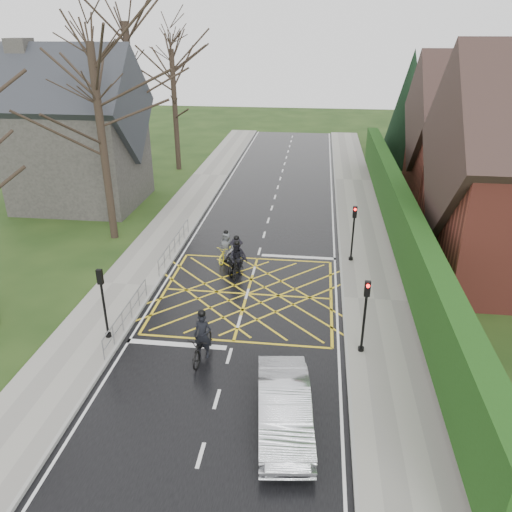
% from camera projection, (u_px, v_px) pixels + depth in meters
% --- Properties ---
extents(ground, '(120.00, 120.00, 0.00)m').
position_uv_depth(ground, '(247.00, 294.00, 23.96)').
color(ground, black).
rests_on(ground, ground).
extents(road, '(9.00, 80.00, 0.01)m').
position_uv_depth(road, '(247.00, 294.00, 23.96)').
color(road, black).
rests_on(road, ground).
extents(sidewalk_right, '(3.00, 80.00, 0.15)m').
position_uv_depth(sidewalk_right, '(374.00, 300.00, 23.26)').
color(sidewalk_right, gray).
rests_on(sidewalk_right, ground).
extents(sidewalk_left, '(3.00, 80.00, 0.15)m').
position_uv_depth(sidewalk_left, '(127.00, 285.00, 24.60)').
color(sidewalk_left, gray).
rests_on(sidewalk_left, ground).
extents(stone_wall, '(0.50, 38.00, 0.70)m').
position_uv_depth(stone_wall, '(397.00, 246.00, 28.35)').
color(stone_wall, slate).
rests_on(stone_wall, ground).
extents(hedge, '(0.90, 38.00, 2.80)m').
position_uv_depth(hedge, '(400.00, 217.00, 27.61)').
color(hedge, '#18380F').
rests_on(hedge, stone_wall).
extents(house_far, '(9.80, 8.80, 10.30)m').
position_uv_depth(house_far, '(479.00, 136.00, 36.68)').
color(house_far, maroon).
rests_on(house_far, ground).
extents(conifer, '(4.60, 4.60, 10.00)m').
position_uv_depth(conifer, '(408.00, 109.00, 44.06)').
color(conifer, black).
rests_on(conifer, ground).
extents(church, '(8.80, 7.80, 11.00)m').
position_uv_depth(church, '(76.00, 134.00, 34.21)').
color(church, '#2D2B28').
rests_on(church, ground).
extents(tree_near, '(9.24, 9.24, 11.44)m').
position_uv_depth(tree_near, '(97.00, 103.00, 27.05)').
color(tree_near, black).
rests_on(tree_near, ground).
extents(tree_mid, '(10.08, 10.08, 12.48)m').
position_uv_depth(tree_mid, '(130.00, 75.00, 34.06)').
color(tree_mid, black).
rests_on(tree_mid, ground).
extents(tree_far, '(8.40, 8.40, 10.40)m').
position_uv_depth(tree_far, '(173.00, 85.00, 41.79)').
color(tree_far, black).
rests_on(tree_far, ground).
extents(railing_south, '(0.05, 5.04, 1.03)m').
position_uv_depth(railing_south, '(126.00, 311.00, 21.00)').
color(railing_south, slate).
rests_on(railing_south, ground).
extents(railing_north, '(0.05, 6.04, 1.03)m').
position_uv_depth(railing_north, '(174.00, 242.00, 27.75)').
color(railing_north, slate).
rests_on(railing_north, ground).
extents(traffic_light_ne, '(0.24, 0.31, 3.21)m').
position_uv_depth(traffic_light_ne, '(353.00, 234.00, 26.47)').
color(traffic_light_ne, black).
rests_on(traffic_light_ne, ground).
extents(traffic_light_se, '(0.24, 0.31, 3.21)m').
position_uv_depth(traffic_light_se, '(364.00, 317.00, 18.90)').
color(traffic_light_se, black).
rests_on(traffic_light_se, ground).
extents(traffic_light_sw, '(0.24, 0.31, 3.21)m').
position_uv_depth(traffic_light_sw, '(104.00, 304.00, 19.79)').
color(traffic_light_sw, black).
rests_on(traffic_light_sw, ground).
extents(cyclist_rear, '(0.95, 2.21, 2.09)m').
position_uv_depth(cyclist_rear, '(203.00, 343.00, 19.11)').
color(cyclist_rear, black).
rests_on(cyclist_rear, ground).
extents(cyclist_back, '(0.89, 1.96, 1.94)m').
position_uv_depth(cyclist_back, '(237.00, 262.00, 25.44)').
color(cyclist_back, black).
rests_on(cyclist_back, ground).
extents(cyclist_mid, '(1.30, 2.17, 2.02)m').
position_uv_depth(cyclist_mid, '(237.00, 259.00, 25.85)').
color(cyclist_mid, black).
rests_on(cyclist_mid, ground).
extents(cyclist_front, '(0.95, 1.72, 1.67)m').
position_uv_depth(cyclist_front, '(234.00, 260.00, 25.97)').
color(cyclist_front, black).
rests_on(cyclist_front, ground).
extents(cyclist_lead, '(1.02, 1.91, 1.77)m').
position_uv_depth(cyclist_lead, '(226.00, 250.00, 27.12)').
color(cyclist_lead, yellow).
rests_on(cyclist_lead, ground).
extents(car, '(2.20, 4.85, 1.54)m').
position_uv_depth(car, '(284.00, 408.00, 15.70)').
color(car, silver).
rests_on(car, ground).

